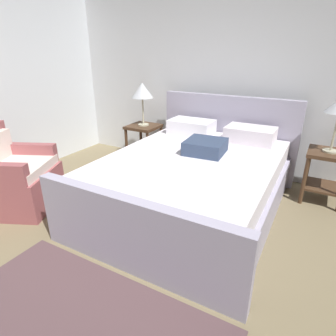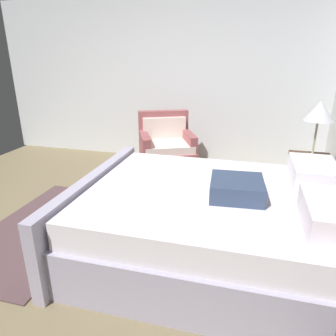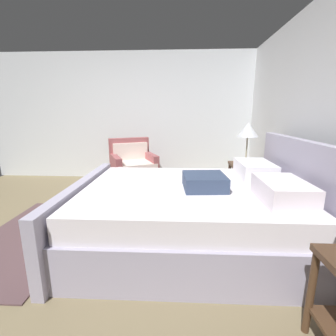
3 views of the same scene
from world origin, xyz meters
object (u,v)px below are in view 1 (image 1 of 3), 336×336
at_px(nightstand_right, 326,168).
at_px(nightstand_left, 144,138).
at_px(table_lamp_left, 142,91).
at_px(armchair, 13,178).
at_px(bed, 195,179).

height_order(nightstand_right, nightstand_left, same).
relative_size(table_lamp_left, armchair, 0.63).
bearing_deg(table_lamp_left, nightstand_right, 0.49).
bearing_deg(nightstand_right, table_lamp_left, -179.51).
relative_size(nightstand_left, table_lamp_left, 0.98).
distance_m(nightstand_left, armchair, 1.88).
distance_m(nightstand_right, table_lamp_left, 2.55).
bearing_deg(nightstand_left, nightstand_right, 0.49).
bearing_deg(bed, nightstand_right, 34.95).
height_order(table_lamp_left, armchair, table_lamp_left).
relative_size(nightstand_right, armchair, 0.62).
bearing_deg(nightstand_left, table_lamp_left, 104.04).
xyz_separation_m(table_lamp_left, armchair, (-0.51, -1.81, -0.75)).
bearing_deg(nightstand_left, armchair, -105.64).
relative_size(bed, table_lamp_left, 3.79).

